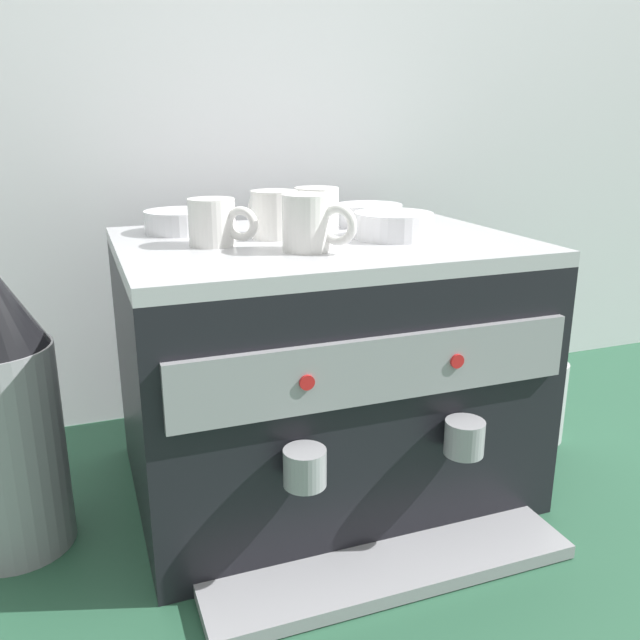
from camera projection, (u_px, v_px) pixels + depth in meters
ground_plane at (320, 478)px, 1.18m from camera, size 4.00×4.00×0.00m
tiled_backsplash_wall at (254, 151)px, 1.37m from camera, size 2.80×0.03×1.09m
espresso_machine at (321, 367)px, 1.11m from camera, size 0.62×0.57×0.43m
ceramic_cup_0 at (273, 214)px, 1.05m from camera, size 0.07×0.11×0.07m
ceramic_cup_1 at (215, 223)px, 0.98m from camera, size 0.10×0.08×0.07m
ceramic_cup_2 at (310, 223)px, 0.94m from camera, size 0.09×0.10×0.08m
ceramic_cup_3 at (317, 210)px, 1.10m from camera, size 0.07×0.11×0.07m
ceramic_bowl_0 at (369, 215)px, 1.18m from camera, size 0.12×0.12×0.04m
ceramic_bowl_1 at (393, 226)px, 1.05m from camera, size 0.13×0.13×0.04m
ceramic_bowl_2 at (181, 222)px, 1.10m from camera, size 0.12×0.12×0.04m
milk_pitcher at (542, 401)px, 1.30m from camera, size 0.09×0.09×0.16m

